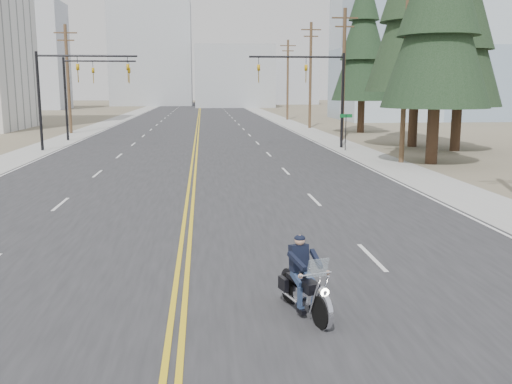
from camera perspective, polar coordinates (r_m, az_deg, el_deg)
name	(u,v)px	position (r m, az deg, el deg)	size (l,w,h in m)	color
ground_plane	(177,327)	(11.24, -7.94, -13.22)	(400.00, 400.00, 0.00)	#776D56
road	(199,120)	(80.42, -5.77, 7.15)	(20.00, 200.00, 0.01)	#303033
sidewalk_left	(115,121)	(81.32, -13.96, 6.93)	(3.00, 200.00, 0.01)	#A5A5A0
sidewalk_right	(280,120)	(81.16, 2.44, 7.22)	(3.00, 200.00, 0.01)	#A5A5A0
traffic_mast_left	(67,81)	(43.36, -18.35, 10.47)	(7.10, 0.26, 7.00)	black
traffic_mast_right	(316,81)	(43.13, 6.03, 10.94)	(7.10, 0.26, 7.00)	black
traffic_mast_far	(85,83)	(51.25, -16.72, 10.40)	(6.10, 0.26, 7.00)	black
street_sign	(346,126)	(41.66, 8.97, 6.58)	(0.90, 0.06, 2.62)	black
utility_pole_b	(406,62)	(35.40, 14.74, 12.49)	(2.20, 0.30, 11.50)	brown
utility_pole_c	(343,73)	(49.76, 8.74, 11.71)	(2.20, 0.30, 11.00)	brown
utility_pole_d	(310,74)	(64.43, 5.46, 11.68)	(2.20, 0.30, 11.50)	brown
utility_pole_e	(288,79)	(81.19, 3.19, 11.26)	(2.20, 0.30, 11.00)	brown
utility_pole_left	(68,77)	(59.75, -18.29, 10.83)	(2.20, 0.30, 10.50)	brown
glass_building	(424,48)	(86.41, 16.50, 13.64)	(24.00, 16.00, 20.00)	#9EB5CC
haze_bldg_a	(30,56)	(130.40, -21.69, 12.54)	(14.00, 12.00, 22.00)	#B7BCC6
haze_bldg_b	(234,77)	(135.52, -2.23, 11.45)	(18.00, 14.00, 14.00)	#ADB2B7
haze_bldg_c	(389,66)	(126.68, 13.11, 12.17)	(16.00, 12.00, 18.00)	#B7BCC6
haze_bldg_d	(152,54)	(151.06, -10.38, 13.46)	(20.00, 15.00, 26.00)	#ADB2B7
haze_bldg_e	(290,82)	(162.15, 3.40, 10.91)	(14.00, 14.00, 12.00)	#B7BCC6
motorcyclist	(305,277)	(11.45, 4.94, -8.46)	(0.87, 2.03, 1.58)	black
conifer_mid	(463,19)	(43.60, 19.97, 15.91)	(5.97, 5.97, 15.91)	#382619
conifer_far	(363,38)	(59.06, 10.70, 14.86)	(6.03, 6.03, 16.14)	#382619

